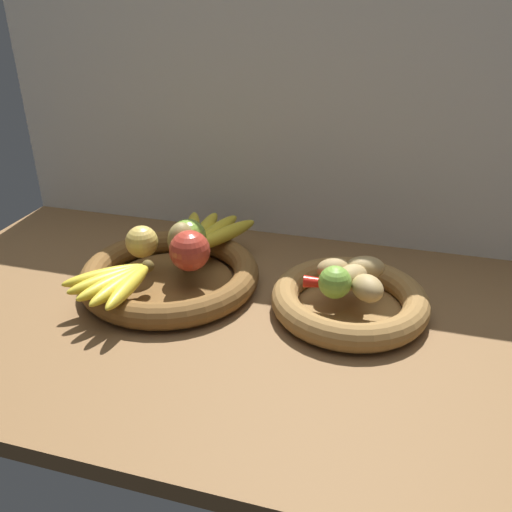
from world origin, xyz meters
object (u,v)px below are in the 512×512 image
(banana_bunch_back, at_px, (208,232))
(potato_small, at_px, (367,288))
(potato_oblong, at_px, (334,269))
(chili_pepper, at_px, (343,285))
(lime_near, at_px, (335,282))
(fruit_bowl_left, at_px, (170,275))
(fruit_bowl_right, at_px, (349,301))
(potato_large, at_px, (352,277))
(potato_back, at_px, (365,268))
(pear_brown, at_px, (182,241))
(apple_red_right, at_px, (190,251))
(banana_bunch_front, at_px, (116,281))
(apple_green_back, at_px, (188,237))
(apple_golden_left, at_px, (143,241))

(banana_bunch_back, bearing_deg, potato_small, -24.11)
(potato_oblong, height_order, chili_pepper, potato_oblong)
(lime_near, bearing_deg, fruit_bowl_left, 173.55)
(fruit_bowl_right, xyz_separation_m, potato_large, (0.00, -0.00, 0.05))
(fruit_bowl_right, relative_size, banana_bunch_back, 1.41)
(potato_small, bearing_deg, potato_back, 98.97)
(fruit_bowl_left, bearing_deg, pear_brown, 55.69)
(apple_red_right, bearing_deg, banana_bunch_front, -134.88)
(fruit_bowl_left, relative_size, chili_pepper, 2.51)
(fruit_bowl_right, bearing_deg, potato_large, -90.00)
(apple_red_right, bearing_deg, potato_small, -3.37)
(fruit_bowl_right, height_order, banana_bunch_back, banana_bunch_back)
(apple_green_back, relative_size, potato_oblong, 1.12)
(potato_back, distance_m, chili_pepper, 0.06)
(potato_large, xyz_separation_m, potato_back, (0.02, 0.04, -0.00))
(fruit_bowl_left, bearing_deg, fruit_bowl_right, -0.00)
(fruit_bowl_left, xyz_separation_m, lime_near, (0.33, -0.04, 0.06))
(apple_red_right, relative_size, banana_bunch_front, 0.46)
(potato_large, relative_size, chili_pepper, 0.46)
(potato_oblong, bearing_deg, banana_bunch_back, 160.83)
(fruit_bowl_right, relative_size, potato_large, 4.38)
(apple_golden_left, bearing_deg, chili_pepper, -4.11)
(fruit_bowl_right, relative_size, pear_brown, 3.72)
(apple_green_back, bearing_deg, fruit_bowl_right, -8.64)
(banana_bunch_back, distance_m, chili_pepper, 0.33)
(banana_bunch_back, height_order, potato_oblong, potato_oblong)
(fruit_bowl_left, distance_m, potato_large, 0.36)
(fruit_bowl_left, xyz_separation_m, potato_oblong, (0.32, 0.03, 0.05))
(potato_back, xyz_separation_m, lime_near, (-0.04, -0.08, 0.01))
(fruit_bowl_right, xyz_separation_m, potato_oblong, (-0.03, 0.03, 0.05))
(lime_near, bearing_deg, potato_large, 56.31)
(apple_golden_left, bearing_deg, fruit_bowl_right, -2.38)
(potato_back, bearing_deg, potato_oblong, -164.05)
(fruit_bowl_right, height_order, apple_red_right, apple_red_right)
(pear_brown, height_order, potato_oblong, pear_brown)
(banana_bunch_back, relative_size, potato_oblong, 3.12)
(pear_brown, bearing_deg, potato_oblong, 0.16)
(apple_golden_left, xyz_separation_m, potato_large, (0.41, -0.02, -0.01))
(banana_bunch_front, xyz_separation_m, potato_large, (0.40, 0.11, 0.01))
(fruit_bowl_right, height_order, apple_golden_left, apple_golden_left)
(apple_green_back, height_order, banana_bunch_back, apple_green_back)
(apple_green_back, height_order, banana_bunch_front, apple_green_back)
(fruit_bowl_left, relative_size, potato_large, 5.40)
(potato_large, bearing_deg, pear_brown, 175.57)
(chili_pepper, bearing_deg, fruit_bowl_left, 173.24)
(banana_bunch_back, bearing_deg, lime_near, -29.00)
(banana_bunch_front, bearing_deg, fruit_bowl_right, 15.55)
(potato_large, bearing_deg, lime_near, -123.69)
(apple_golden_left, relative_size, potato_small, 1.01)
(fruit_bowl_left, distance_m, pear_brown, 0.07)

